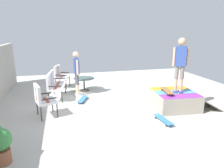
{
  "coord_description": "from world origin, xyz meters",
  "views": [
    {
      "loc": [
        -6.18,
        1.66,
        2.55
      ],
      "look_at": [
        0.48,
        -0.05,
        0.7
      ],
      "focal_mm": 32.0,
      "sensor_mm": 36.0,
      "label": 1
    }
  ],
  "objects_px": {
    "patio_table": "(84,82)",
    "person_watching": "(77,70)",
    "skate_ramp": "(175,100)",
    "person_skater": "(180,61)",
    "skateboard_spare": "(163,119)",
    "patio_bench": "(54,83)",
    "skateboard_on_ramp": "(167,91)",
    "patio_chair_near_house": "(60,74)",
    "patio_chair_by_wall": "(42,98)",
    "skateboard_by_bench": "(83,99)",
    "potted_plant": "(0,142)"
  },
  "relations": [
    {
      "from": "person_watching",
      "to": "skateboard_on_ramp",
      "type": "bearing_deg",
      "value": -129.83
    },
    {
      "from": "person_skater",
      "to": "skateboard_by_bench",
      "type": "bearing_deg",
      "value": 63.73
    },
    {
      "from": "patio_table",
      "to": "person_skater",
      "type": "height_order",
      "value": "person_skater"
    },
    {
      "from": "patio_chair_near_house",
      "to": "patio_chair_by_wall",
      "type": "bearing_deg",
      "value": 170.77
    },
    {
      "from": "skate_ramp",
      "to": "skateboard_by_bench",
      "type": "height_order",
      "value": "skate_ramp"
    },
    {
      "from": "skate_ramp",
      "to": "patio_chair_by_wall",
      "type": "distance_m",
      "value": 4.3
    },
    {
      "from": "patio_bench",
      "to": "person_skater",
      "type": "bearing_deg",
      "value": -117.59
    },
    {
      "from": "skateboard_by_bench",
      "to": "potted_plant",
      "type": "relative_size",
      "value": 0.89
    },
    {
      "from": "patio_chair_near_house",
      "to": "patio_table",
      "type": "bearing_deg",
      "value": -130.23
    },
    {
      "from": "patio_bench",
      "to": "skate_ramp",
      "type": "bearing_deg",
      "value": -116.97
    },
    {
      "from": "patio_chair_by_wall",
      "to": "skateboard_on_ramp",
      "type": "distance_m",
      "value": 3.93
    },
    {
      "from": "patio_table",
      "to": "person_watching",
      "type": "relative_size",
      "value": 0.51
    },
    {
      "from": "skate_ramp",
      "to": "skateboard_on_ramp",
      "type": "distance_m",
      "value": 0.53
    },
    {
      "from": "skate_ramp",
      "to": "patio_chair_by_wall",
      "type": "height_order",
      "value": "patio_chair_by_wall"
    },
    {
      "from": "skate_ramp",
      "to": "patio_table",
      "type": "xyz_separation_m",
      "value": [
        2.74,
        2.76,
        0.12
      ]
    },
    {
      "from": "skateboard_by_bench",
      "to": "skate_ramp",
      "type": "bearing_deg",
      "value": -115.41
    },
    {
      "from": "patio_bench",
      "to": "potted_plant",
      "type": "distance_m",
      "value": 3.95
    },
    {
      "from": "skate_ramp",
      "to": "skateboard_spare",
      "type": "relative_size",
      "value": 2.71
    },
    {
      "from": "skateboard_on_ramp",
      "to": "skateboard_by_bench",
      "type": "bearing_deg",
      "value": 60.37
    },
    {
      "from": "patio_table",
      "to": "skateboard_spare",
      "type": "bearing_deg",
      "value": -153.48
    },
    {
      "from": "person_skater",
      "to": "potted_plant",
      "type": "xyz_separation_m",
      "value": [
        -1.74,
        4.93,
        -1.14
      ]
    },
    {
      "from": "patio_chair_near_house",
      "to": "person_watching",
      "type": "relative_size",
      "value": 0.58
    },
    {
      "from": "patio_table",
      "to": "potted_plant",
      "type": "height_order",
      "value": "potted_plant"
    },
    {
      "from": "person_watching",
      "to": "skateboard_spare",
      "type": "bearing_deg",
      "value": -145.34
    },
    {
      "from": "skateboard_on_ramp",
      "to": "potted_plant",
      "type": "relative_size",
      "value": 0.89
    },
    {
      "from": "patio_table",
      "to": "person_watching",
      "type": "xyz_separation_m",
      "value": [
        -0.53,
        0.34,
        0.63
      ]
    },
    {
      "from": "patio_bench",
      "to": "skateboard_spare",
      "type": "height_order",
      "value": "patio_bench"
    },
    {
      "from": "person_skater",
      "to": "patio_table",
      "type": "bearing_deg",
      "value": 44.8
    },
    {
      "from": "patio_chair_near_house",
      "to": "skateboard_by_bench",
      "type": "xyz_separation_m",
      "value": [
        -2.16,
        -0.78,
        -0.53
      ]
    },
    {
      "from": "patio_chair_by_wall",
      "to": "potted_plant",
      "type": "xyz_separation_m",
      "value": [
        -2.12,
        0.62,
        -0.15
      ]
    },
    {
      "from": "patio_chair_near_house",
      "to": "person_skater",
      "type": "relative_size",
      "value": 0.57
    },
    {
      "from": "patio_bench",
      "to": "skateboard_on_ramp",
      "type": "bearing_deg",
      "value": -120.11
    },
    {
      "from": "patio_bench",
      "to": "patio_chair_by_wall",
      "type": "relative_size",
      "value": 1.29
    },
    {
      "from": "person_skater",
      "to": "skateboard_spare",
      "type": "xyz_separation_m",
      "value": [
        -0.86,
        0.96,
        -1.52
      ]
    },
    {
      "from": "skate_ramp",
      "to": "skateboard_spare",
      "type": "xyz_separation_m",
      "value": [
        -0.92,
        0.93,
        -0.2
      ]
    },
    {
      "from": "patio_bench",
      "to": "person_watching",
      "type": "xyz_separation_m",
      "value": [
        0.18,
        -0.89,
        0.42
      ]
    },
    {
      "from": "skate_ramp",
      "to": "patio_bench",
      "type": "bearing_deg",
      "value": 63.03
    },
    {
      "from": "skate_ramp",
      "to": "patio_table",
      "type": "height_order",
      "value": "patio_table"
    },
    {
      "from": "patio_bench",
      "to": "patio_chair_by_wall",
      "type": "height_order",
      "value": "same"
    },
    {
      "from": "person_skater",
      "to": "skateboard_spare",
      "type": "bearing_deg",
      "value": 131.75
    },
    {
      "from": "skate_ramp",
      "to": "patio_chair_near_house",
      "type": "distance_m",
      "value": 5.19
    },
    {
      "from": "skate_ramp",
      "to": "patio_bench",
      "type": "xyz_separation_m",
      "value": [
        2.03,
        3.98,
        0.33
      ]
    },
    {
      "from": "patio_chair_by_wall",
      "to": "person_skater",
      "type": "relative_size",
      "value": 0.57
    },
    {
      "from": "skateboard_spare",
      "to": "patio_bench",
      "type": "bearing_deg",
      "value": 45.96
    },
    {
      "from": "patio_bench",
      "to": "patio_table",
      "type": "distance_m",
      "value": 1.43
    },
    {
      "from": "patio_chair_by_wall",
      "to": "skateboard_spare",
      "type": "distance_m",
      "value": 3.61
    },
    {
      "from": "skateboard_by_bench",
      "to": "skateboard_spare",
      "type": "height_order",
      "value": "same"
    },
    {
      "from": "patio_chair_near_house",
      "to": "patio_table",
      "type": "distance_m",
      "value": 1.32
    },
    {
      "from": "patio_bench",
      "to": "patio_chair_near_house",
      "type": "height_order",
      "value": "same"
    },
    {
      "from": "patio_chair_near_house",
      "to": "skateboard_spare",
      "type": "bearing_deg",
      "value": -147.94
    }
  ]
}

